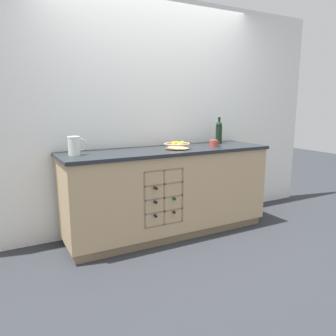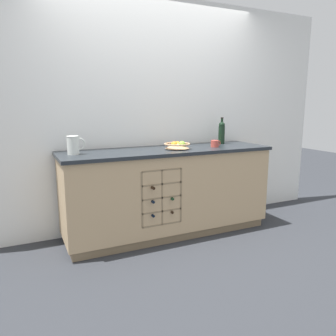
# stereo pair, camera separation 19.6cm
# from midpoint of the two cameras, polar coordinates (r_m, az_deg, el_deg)

# --- Properties ---
(ground_plane) EXTENTS (14.00, 14.00, 0.00)m
(ground_plane) POSITION_cam_midpoint_polar(r_m,az_deg,el_deg) (3.70, 1.55, -11.15)
(ground_plane) COLOR #2D3035
(back_wall) EXTENTS (4.62, 0.06, 2.55)m
(back_wall) POSITION_cam_midpoint_polar(r_m,az_deg,el_deg) (3.76, -0.93, 9.20)
(back_wall) COLOR white
(back_wall) RESTS_ON ground_plane
(kitchen_island) EXTENTS (2.26, 0.67, 0.93)m
(kitchen_island) POSITION_cam_midpoint_polar(r_m,az_deg,el_deg) (3.54, 1.57, -4.06)
(kitchen_island) COLOR #8B7354
(kitchen_island) RESTS_ON ground_plane
(fruit_bowl) EXTENTS (0.28, 0.28, 0.09)m
(fruit_bowl) POSITION_cam_midpoint_polar(r_m,az_deg,el_deg) (3.44, 3.28, 3.99)
(fruit_bowl) COLOR tan
(fruit_bowl) RESTS_ON kitchen_island
(white_pitcher) EXTENTS (0.17, 0.11, 0.18)m
(white_pitcher) POSITION_cam_midpoint_polar(r_m,az_deg,el_deg) (3.16, -14.45, 3.94)
(white_pitcher) COLOR silver
(white_pitcher) RESTS_ON kitchen_island
(ceramic_mug) EXTENTS (0.12, 0.09, 0.08)m
(ceramic_mug) POSITION_cam_midpoint_polar(r_m,az_deg,el_deg) (3.65, 9.72, 4.20)
(ceramic_mug) COLOR #B7473D
(ceramic_mug) RESTS_ON kitchen_island
(standing_wine_bottle) EXTENTS (0.08, 0.08, 0.31)m
(standing_wine_bottle) POSITION_cam_midpoint_polar(r_m,az_deg,el_deg) (3.96, 10.74, 6.17)
(standing_wine_bottle) COLOR black
(standing_wine_bottle) RESTS_ON kitchen_island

